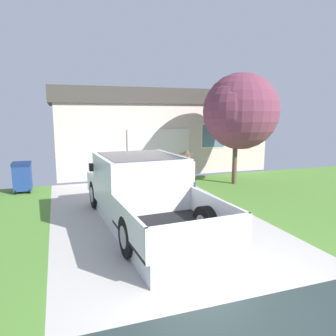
{
  "coord_description": "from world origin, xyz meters",
  "views": [
    {
      "loc": [
        -2.33,
        -3.71,
        2.71
      ],
      "look_at": [
        0.3,
        3.81,
        1.36
      ],
      "focal_mm": 34.09,
      "sensor_mm": 36.0,
      "label": 1
    }
  ],
  "objects_px": {
    "front_yard_tree": "(239,111)",
    "handbag": "(191,212)",
    "pickup_truck": "(141,192)",
    "wheeled_trash_bin": "(22,176)",
    "house_with_garage": "(154,129)",
    "person_with_hat": "(186,178)"
  },
  "relations": [
    {
      "from": "pickup_truck",
      "to": "wheeled_trash_bin",
      "type": "xyz_separation_m",
      "value": [
        -3.14,
        4.32,
        -0.19
      ]
    },
    {
      "from": "person_with_hat",
      "to": "house_with_garage",
      "type": "xyz_separation_m",
      "value": [
        1.5,
        8.04,
        0.92
      ]
    },
    {
      "from": "handbag",
      "to": "wheeled_trash_bin",
      "type": "distance_m",
      "value": 6.31
    },
    {
      "from": "person_with_hat",
      "to": "front_yard_tree",
      "type": "relative_size",
      "value": 0.42
    },
    {
      "from": "pickup_truck",
      "to": "handbag",
      "type": "height_order",
      "value": "pickup_truck"
    },
    {
      "from": "pickup_truck",
      "to": "wheeled_trash_bin",
      "type": "relative_size",
      "value": 5.37
    },
    {
      "from": "house_with_garage",
      "to": "front_yard_tree",
      "type": "height_order",
      "value": "front_yard_tree"
    },
    {
      "from": "pickup_truck",
      "to": "front_yard_tree",
      "type": "distance_m",
      "value": 5.99
    },
    {
      "from": "wheeled_trash_bin",
      "to": "pickup_truck",
      "type": "bearing_deg",
      "value": -53.94
    },
    {
      "from": "house_with_garage",
      "to": "front_yard_tree",
      "type": "relative_size",
      "value": 2.36
    },
    {
      "from": "front_yard_tree",
      "to": "handbag",
      "type": "bearing_deg",
      "value": -135.97
    },
    {
      "from": "person_with_hat",
      "to": "handbag",
      "type": "height_order",
      "value": "person_with_hat"
    },
    {
      "from": "pickup_truck",
      "to": "house_with_garage",
      "type": "distance_m",
      "value": 8.74
    },
    {
      "from": "handbag",
      "to": "front_yard_tree",
      "type": "bearing_deg",
      "value": 44.03
    },
    {
      "from": "handbag",
      "to": "wheeled_trash_bin",
      "type": "bearing_deg",
      "value": 135.19
    },
    {
      "from": "house_with_garage",
      "to": "pickup_truck",
      "type": "bearing_deg",
      "value": -108.93
    },
    {
      "from": "house_with_garage",
      "to": "handbag",
      "type": "bearing_deg",
      "value": -100.13
    },
    {
      "from": "house_with_garage",
      "to": "front_yard_tree",
      "type": "bearing_deg",
      "value": -69.74
    },
    {
      "from": "person_with_hat",
      "to": "front_yard_tree",
      "type": "height_order",
      "value": "front_yard_tree"
    },
    {
      "from": "person_with_hat",
      "to": "wheeled_trash_bin",
      "type": "relative_size",
      "value": 1.68
    },
    {
      "from": "pickup_truck",
      "to": "person_with_hat",
      "type": "height_order",
      "value": "person_with_hat"
    },
    {
      "from": "pickup_truck",
      "to": "wheeled_trash_bin",
      "type": "bearing_deg",
      "value": 122.53
    }
  ]
}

